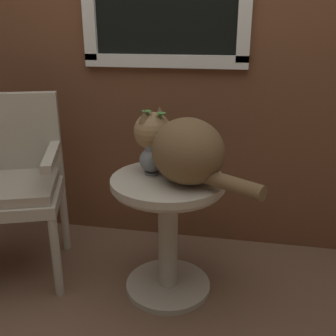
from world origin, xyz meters
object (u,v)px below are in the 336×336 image
(pewter_vase_with_ivy, at_px, (152,156))
(cat, at_px, (183,149))
(wicker_chair, at_px, (9,176))
(wicker_side_table, at_px, (168,216))

(pewter_vase_with_ivy, bearing_deg, cat, -22.18)
(wicker_chair, height_order, cat, wicker_chair)
(cat, bearing_deg, pewter_vase_with_ivy, 157.82)
(pewter_vase_with_ivy, bearing_deg, wicker_chair, -179.95)
(wicker_chair, distance_m, cat, 0.94)
(cat, relative_size, pewter_vase_with_ivy, 2.03)
(wicker_side_table, height_order, cat, cat)
(wicker_side_table, bearing_deg, wicker_chair, 177.23)
(wicker_side_table, distance_m, cat, 0.36)
(wicker_side_table, height_order, pewter_vase_with_ivy, pewter_vase_with_ivy)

